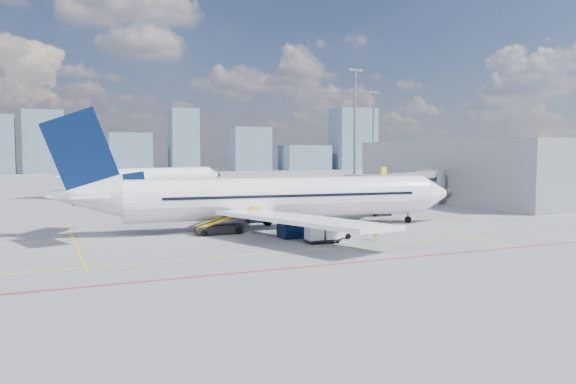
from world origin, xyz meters
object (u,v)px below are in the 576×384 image
object	(u,v)px
second_aircraft	(145,177)
cargo_dolly	(322,233)
belt_loader	(220,227)
main_aircraft	(267,199)
baggage_tug	(337,231)
ramp_worker	(376,231)

from	to	relation	value
second_aircraft	cargo_dolly	bearing A→B (deg)	-108.12
belt_loader	second_aircraft	bearing A→B (deg)	84.97
main_aircraft	cargo_dolly	size ratio (longest dim) A/B	13.78
second_aircraft	belt_loader	bearing A→B (deg)	-114.14
second_aircraft	belt_loader	distance (m)	58.09
second_aircraft	baggage_tug	xyz separation A→B (m)	(6.39, -65.32, -2.51)
main_aircraft	second_aircraft	world-z (taller)	main_aircraft
cargo_dolly	ramp_worker	world-z (taller)	cargo_dolly
baggage_tug	belt_loader	size ratio (longest dim) A/B	0.34
main_aircraft	cargo_dolly	distance (m)	10.74
second_aircraft	belt_loader	world-z (taller)	second_aircraft
cargo_dolly	ramp_worker	bearing A→B (deg)	-3.22
second_aircraft	ramp_worker	size ratio (longest dim) A/B	20.99
main_aircraft	second_aircraft	size ratio (longest dim) A/B	1.26
main_aircraft	belt_loader	bearing A→B (deg)	-160.32
main_aircraft	baggage_tug	bearing A→B (deg)	-62.94
main_aircraft	belt_loader	world-z (taller)	main_aircraft
cargo_dolly	main_aircraft	bearing A→B (deg)	97.78
baggage_tug	cargo_dolly	distance (m)	2.95
cargo_dolly	ramp_worker	distance (m)	5.36
second_aircraft	baggage_tug	size ratio (longest dim) A/B	15.62
second_aircraft	cargo_dolly	distance (m)	67.18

